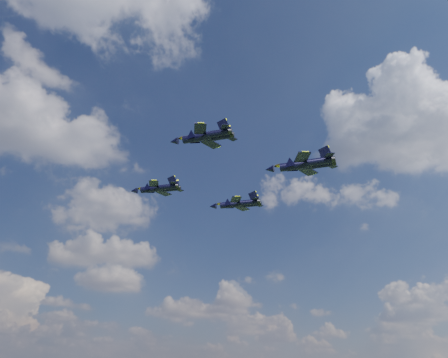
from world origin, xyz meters
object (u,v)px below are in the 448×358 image
(jet_left, at_px, (195,138))
(jet_right, at_px, (230,204))
(jet_lead, at_px, (151,189))
(jet_slot, at_px, (293,166))

(jet_left, height_order, jet_right, jet_left)
(jet_lead, distance_m, jet_right, 24.02)
(jet_lead, xyz_separation_m, jet_left, (2.73, -24.34, 2.81))
(jet_right, relative_size, jet_slot, 0.91)
(jet_left, bearing_deg, jet_lead, 48.10)
(jet_left, relative_size, jet_right, 0.93)
(jet_left, relative_size, jet_slot, 0.85)
(jet_lead, relative_size, jet_right, 0.90)
(jet_left, xyz_separation_m, jet_slot, (25.70, 2.63, -0.27))
(jet_lead, xyz_separation_m, jet_right, (23.73, 3.60, 0.73))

